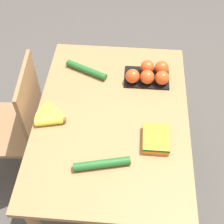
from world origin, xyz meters
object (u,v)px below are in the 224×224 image
Objects in this scene: chair at (18,125)px; cucumber_near at (102,164)px; tomato_pack at (150,74)px; banana_bunch at (52,116)px; cucumber_far at (86,70)px; carrot_bag at (156,139)px.

chair is 0.74m from cucumber_near.
chair is 0.87m from tomato_pack.
banana_bunch is at bearing 48.24° from cucumber_near.
carrot_bag is at bearing -138.85° from cucumber_far.
cucumber_near is 0.65m from cucumber_far.
tomato_pack is 0.44m from carrot_bag.
tomato_pack is 0.64m from cucumber_near.
cucumber_near and cucumber_far have the same top height.
carrot_bag is 0.63m from cucumber_far.
cucumber_far is at bearing 14.03° from cucumber_near.
cucumber_near is at bearing 51.91° from chair.
tomato_pack is (0.34, -0.51, 0.02)m from banana_bunch.
banana_bunch is at bearing 62.17° from chair.
cucumber_near is at bearing 122.51° from carrot_bag.
tomato_pack is at bearing 4.41° from carrot_bag.
chair is at bearing 105.49° from tomato_pack.
cucumber_near is at bearing 160.02° from tomato_pack.
carrot_bag is at bearing -100.45° from banana_bunch.
cucumber_near is at bearing -165.97° from cucumber_far.
cucumber_far is (0.03, 0.38, -0.02)m from tomato_pack.
chair reaches higher than tomato_pack.
chair is at bearing 74.91° from carrot_bag.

